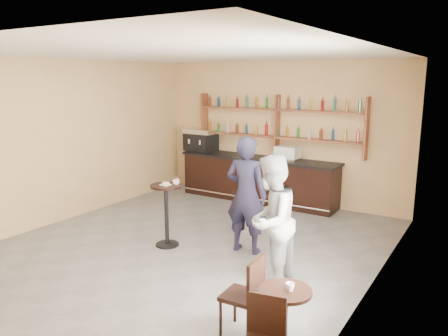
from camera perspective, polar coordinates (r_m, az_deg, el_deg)
The scene contains 21 objects.
floor at distance 7.62m, azimuth -4.56°, elevation -10.12°, with size 7.00×7.00×0.00m, color slate.
ceiling at distance 7.09m, azimuth -4.99°, elevation 14.67°, with size 7.00×7.00×0.00m, color white.
wall_back at distance 10.16m, azimuth 7.22°, elevation 4.66°, with size 7.00×7.00×0.00m, color tan.
wall_left at distance 9.28m, azimuth -19.75°, elevation 3.41°, with size 7.00×7.00×0.00m, color tan.
wall_right at distance 5.91m, azimuth 19.16°, elevation -0.93°, with size 7.00×7.00×0.00m, color tan.
window_pane at distance 4.76m, azimuth 15.79°, elevation -2.44°, with size 2.00×2.00×0.00m, color white.
window_frame at distance 4.76m, azimuth 15.72°, elevation -2.43°, with size 0.04×1.70×2.10m, color black, non-canonical shape.
shelf_unit at distance 10.02m, azimuth 6.93°, elevation 5.78°, with size 4.00×0.26×1.40m, color brown, non-canonical shape.
liquor_bottles at distance 10.01m, azimuth 6.96°, elevation 6.74°, with size 3.68×0.10×1.00m, color #8C5919, non-canonical shape.
bar_counter at distance 10.20m, azimuth 4.45°, elevation -1.44°, with size 3.83×0.75×1.04m, color black, non-canonical shape.
espresso_machine at distance 10.89m, azimuth -3.05°, elevation 3.67°, with size 0.77×0.50×0.55m, color black, non-canonical shape.
pastry_case at distance 9.75m, azimuth 8.30°, elevation 1.92°, with size 0.52×0.42×0.31m, color silver, non-canonical shape.
pedestal_table at distance 7.52m, azimuth -7.51°, elevation -6.16°, with size 0.52×0.52×1.07m, color black, non-canonical shape.
napkin at distance 7.37m, azimuth -7.62°, elevation -2.18°, with size 0.16×0.16×0.00m, color white.
donut at distance 7.35m, azimuth -7.61°, elevation -2.02°, with size 0.13×0.13×0.05m, color #BC7345.
cup_pedestal at distance 7.35m, azimuth -6.29°, elevation -1.84°, with size 0.11×0.11×0.09m, color white.
man_main at distance 7.10m, azimuth 2.92°, elevation -3.52°, with size 0.70×0.46×1.93m, color black.
cafe_table at distance 4.85m, azimuth 7.90°, elevation -19.12°, with size 0.55×0.55×0.70m, color black, non-canonical shape.
cup_cafe at distance 4.65m, azimuth 8.62°, elevation -15.11°, with size 0.09×0.09×0.09m, color white.
chair_west at distance 5.05m, azimuth 2.27°, elevation -16.23°, with size 0.40×0.40×0.92m, color black, non-canonical shape.
patron_second at distance 6.00m, azimuth 6.08°, elevation -6.90°, with size 0.89×0.70×1.84m, color gray.
Camera 1 is at (4.27, -5.64, 2.82)m, focal length 35.00 mm.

